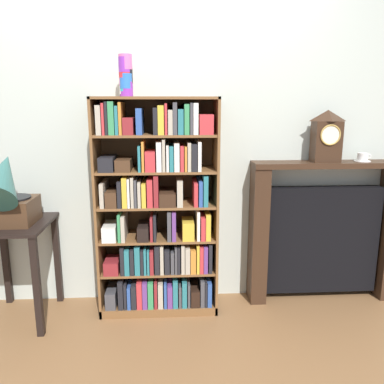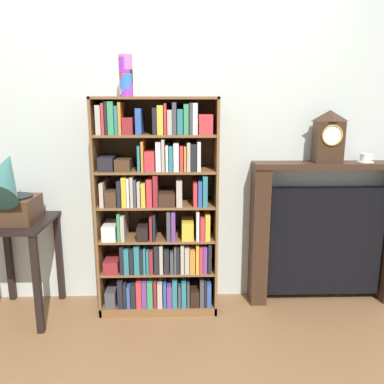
# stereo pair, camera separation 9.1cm
# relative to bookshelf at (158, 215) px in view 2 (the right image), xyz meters

# --- Properties ---
(ground_plane) EXTENTS (7.92, 6.40, 0.02)m
(ground_plane) POSITION_rel_bookshelf_xyz_m (-0.00, -0.12, -0.74)
(ground_plane) COLOR brown
(wall_back) EXTENTS (4.92, 0.08, 2.60)m
(wall_back) POSITION_rel_bookshelf_xyz_m (0.15, 0.22, 0.57)
(wall_back) COLOR beige
(wall_back) RESTS_ON ground
(bookshelf) EXTENTS (0.86, 0.34, 1.57)m
(bookshelf) POSITION_rel_bookshelf_xyz_m (0.00, 0.00, 0.00)
(bookshelf) COLOR brown
(bookshelf) RESTS_ON ground
(cup_stack) EXTENTS (0.09, 0.09, 0.27)m
(cup_stack) POSITION_rel_bookshelf_xyz_m (-0.20, -0.02, 0.97)
(cup_stack) COLOR purple
(cup_stack) RESTS_ON bookshelf
(side_table_left) EXTENTS (0.45, 0.54, 0.72)m
(side_table_left) POSITION_rel_bookshelf_xyz_m (-0.99, -0.09, -0.20)
(side_table_left) COLOR black
(side_table_left) RESTS_ON ground
(gramophone) EXTENTS (0.28, 0.50, 0.57)m
(gramophone) POSITION_rel_bookshelf_xyz_m (-0.99, -0.17, 0.24)
(gramophone) COLOR #472D1C
(gramophone) RESTS_ON side_table_left
(fireplace_mantel) EXTENTS (1.15, 0.21, 1.10)m
(fireplace_mantel) POSITION_rel_bookshelf_xyz_m (1.28, 0.10, -0.19)
(fireplace_mantel) COLOR #382316
(fireplace_mantel) RESTS_ON ground
(mantel_clock) EXTENTS (0.20, 0.14, 0.38)m
(mantel_clock) POSITION_rel_bookshelf_xyz_m (1.24, 0.07, 0.56)
(mantel_clock) COLOR #382316
(mantel_clock) RESTS_ON fireplace_mantel
(teacup_with_saucer) EXTENTS (0.13, 0.12, 0.06)m
(teacup_with_saucer) POSITION_rel_bookshelf_xyz_m (1.53, 0.08, 0.40)
(teacup_with_saucer) COLOR white
(teacup_with_saucer) RESTS_ON fireplace_mantel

